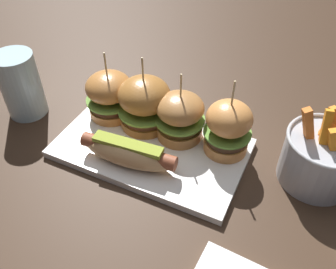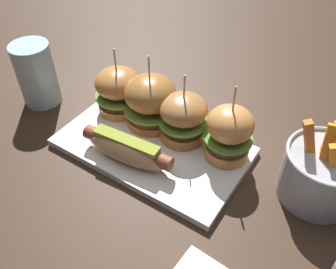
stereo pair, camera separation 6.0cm
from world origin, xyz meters
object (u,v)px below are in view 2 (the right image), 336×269
object	(u,v)px
slider_far_left	(119,90)
slider_far_right	(229,133)
fries_bucket	(322,173)
water_glass	(37,74)
slider_center_left	(150,101)
slider_center_right	(183,117)
platter_main	(153,147)
hot_dog	(127,148)

from	to	relation	value
slider_far_left	slider_far_right	distance (m)	0.23
fries_bucket	water_glass	size ratio (longest dim) A/B	1.06
slider_center_left	slider_center_right	distance (m)	0.07
platter_main	slider_far_left	bearing A→B (deg)	156.69
hot_dog	slider_far_right	distance (m)	0.17
hot_dog	fries_bucket	xyz separation A→B (m)	(0.29, 0.11, 0.01)
slider_center_left	slider_far_right	bearing A→B (deg)	-0.25
slider_far_left	slider_center_right	xyz separation A→B (m)	(0.15, -0.00, -0.00)
slider_center_left	slider_center_right	world-z (taller)	slider_center_left
hot_dog	slider_center_left	size ratio (longest dim) A/B	1.18
platter_main	slider_far_right	world-z (taller)	slider_far_right
hot_dog	water_glass	world-z (taller)	water_glass
fries_bucket	slider_far_right	bearing A→B (deg)	-175.08
slider_center_left	slider_far_right	world-z (taller)	same
slider_far_left	slider_center_right	world-z (taller)	slider_far_left
slider_far_left	water_glass	bearing A→B (deg)	-162.18
platter_main	fries_bucket	size ratio (longest dim) A/B	2.42
hot_dog	slider_center_right	distance (m)	0.11
platter_main	slider_far_left	distance (m)	0.13
hot_dog	fries_bucket	size ratio (longest dim) A/B	1.23
platter_main	slider_center_left	xyz separation A→B (m)	(-0.04, 0.05, 0.06)
hot_dog	slider_far_left	xyz separation A→B (m)	(-0.10, 0.10, 0.02)
hot_dog	slider_center_right	bearing A→B (deg)	63.60
slider_center_left	slider_center_right	size ratio (longest dim) A/B	1.08
slider_far_left	fries_bucket	bearing A→B (deg)	2.07
platter_main	hot_dog	bearing A→B (deg)	-106.08
slider_far_right	slider_center_left	bearing A→B (deg)	179.75
slider_far_left	water_glass	xyz separation A→B (m)	(-0.17, -0.05, 0.01)
platter_main	slider_far_right	xyz separation A→B (m)	(0.12, 0.05, 0.06)
slider_far_right	fries_bucket	xyz separation A→B (m)	(0.15, 0.01, -0.02)
hot_dog	water_glass	xyz separation A→B (m)	(-0.26, 0.05, 0.03)
hot_dog	water_glass	bearing A→B (deg)	170.00
fries_bucket	water_glass	world-z (taller)	fries_bucket
fries_bucket	slider_center_right	bearing A→B (deg)	-176.48
slider_far_right	fries_bucket	bearing A→B (deg)	4.92
hot_dog	slider_far_right	world-z (taller)	slider_far_right
hot_dog	slider_center_left	world-z (taller)	slider_center_left
slider_center_left	hot_dog	bearing A→B (deg)	-77.46
platter_main	water_glass	xyz separation A→B (m)	(-0.28, -0.01, 0.06)
slider_center_left	water_glass	distance (m)	0.25
slider_far_left	slider_center_left	xyz separation A→B (m)	(0.07, 0.00, 0.00)
hot_dog	slider_center_right	world-z (taller)	slider_center_right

